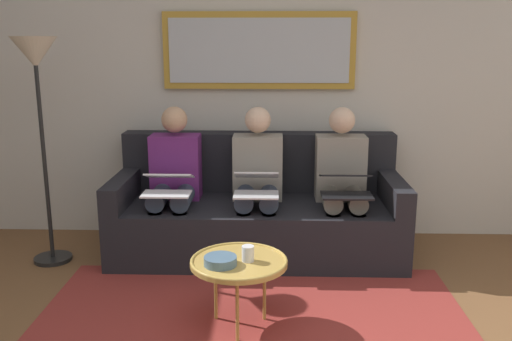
# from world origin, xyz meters

# --- Properties ---
(wall_rear) EXTENTS (6.00, 0.12, 2.60)m
(wall_rear) POSITION_xyz_m (0.00, -2.60, 1.30)
(wall_rear) COLOR beige
(wall_rear) RESTS_ON ground_plane
(area_rug) EXTENTS (2.60, 1.80, 0.01)m
(area_rug) POSITION_xyz_m (0.00, -0.85, 0.00)
(area_rug) COLOR maroon
(area_rug) RESTS_ON ground_plane
(couch) EXTENTS (2.20, 0.90, 0.90)m
(couch) POSITION_xyz_m (0.00, -2.12, 0.31)
(couch) COLOR black
(couch) RESTS_ON ground_plane
(framed_mirror) EXTENTS (1.55, 0.05, 0.61)m
(framed_mirror) POSITION_xyz_m (0.00, -2.51, 1.55)
(framed_mirror) COLOR #B7892D
(coffee_table) EXTENTS (0.56, 0.56, 0.42)m
(coffee_table) POSITION_xyz_m (0.07, -0.90, 0.40)
(coffee_table) COLOR tan
(coffee_table) RESTS_ON ground_plane
(cup) EXTENTS (0.07, 0.07, 0.09)m
(cup) POSITION_xyz_m (0.02, -0.89, 0.46)
(cup) COLOR silver
(cup) RESTS_ON coffee_table
(bowl) EXTENTS (0.18, 0.18, 0.05)m
(bowl) POSITION_xyz_m (0.17, -0.83, 0.44)
(bowl) COLOR slate
(bowl) RESTS_ON coffee_table
(person_left) EXTENTS (0.38, 0.58, 1.14)m
(person_left) POSITION_xyz_m (-0.64, -2.05, 0.61)
(person_left) COLOR gray
(person_left) RESTS_ON couch
(laptop_black) EXTENTS (0.36, 0.35, 0.15)m
(laptop_black) POSITION_xyz_m (-0.64, -1.80, 0.63)
(laptop_black) COLOR black
(person_middle) EXTENTS (0.38, 0.58, 1.14)m
(person_middle) POSITION_xyz_m (0.00, -2.05, 0.61)
(person_middle) COLOR gray
(person_middle) RESTS_ON couch
(laptop_silver) EXTENTS (0.32, 0.36, 0.16)m
(laptop_silver) POSITION_xyz_m (0.00, -1.81, 0.63)
(laptop_silver) COLOR silver
(person_right) EXTENTS (0.38, 0.58, 1.14)m
(person_right) POSITION_xyz_m (0.64, -2.05, 0.61)
(person_right) COLOR #66236B
(person_right) RESTS_ON couch
(laptop_white) EXTENTS (0.34, 0.33, 0.14)m
(laptop_white) POSITION_xyz_m (0.64, -1.80, 0.62)
(laptop_white) COLOR white
(standing_lamp) EXTENTS (0.32, 0.32, 1.66)m
(standing_lamp) POSITION_xyz_m (1.55, -1.85, 1.37)
(standing_lamp) COLOR black
(standing_lamp) RESTS_ON ground_plane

